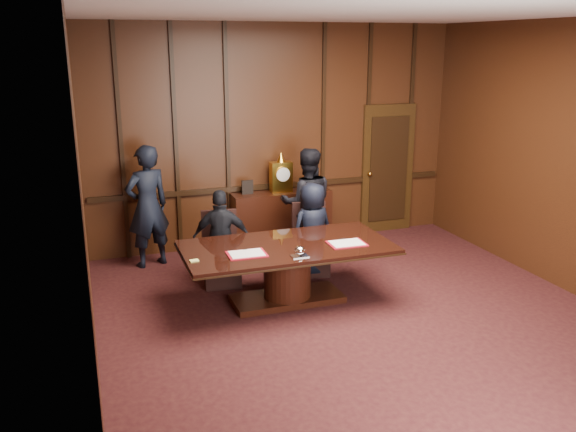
% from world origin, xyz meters
% --- Properties ---
extents(room, '(7.00, 7.04, 3.50)m').
position_xyz_m(room, '(0.07, 0.14, 1.72)').
color(room, black).
rests_on(room, ground).
extents(sideboard, '(1.60, 0.45, 1.54)m').
position_xyz_m(sideboard, '(0.00, 3.26, 0.49)').
color(sideboard, black).
rests_on(sideboard, ground).
extents(conference_table, '(2.62, 1.32, 0.76)m').
position_xyz_m(conference_table, '(-0.64, 1.10, 0.51)').
color(conference_table, black).
rests_on(conference_table, ground).
extents(folder_left, '(0.47, 0.34, 0.02)m').
position_xyz_m(folder_left, '(-1.21, 0.92, 0.77)').
color(folder_left, '#A60F1F').
rests_on(folder_left, conference_table).
extents(folder_right, '(0.47, 0.34, 0.02)m').
position_xyz_m(folder_right, '(0.08, 0.89, 0.77)').
color(folder_right, '#A60F1F').
rests_on(folder_right, conference_table).
extents(inkstand, '(0.20, 0.14, 0.12)m').
position_xyz_m(inkstand, '(-0.64, 0.65, 0.81)').
color(inkstand, white).
rests_on(inkstand, conference_table).
extents(notepad, '(0.11, 0.08, 0.01)m').
position_xyz_m(notepad, '(-1.85, 0.89, 0.77)').
color(notepad, '#E5E972').
rests_on(notepad, conference_table).
extents(chair_left, '(0.53, 0.53, 0.99)m').
position_xyz_m(chair_left, '(-1.29, 1.98, 0.29)').
color(chair_left, black).
rests_on(chair_left, ground).
extents(chair_right, '(0.56, 0.56, 0.99)m').
position_xyz_m(chair_right, '(0.01, 1.98, 0.29)').
color(chair_right, black).
rests_on(chair_right, ground).
extents(signatory_left, '(0.84, 0.52, 1.33)m').
position_xyz_m(signatory_left, '(-1.29, 1.90, 0.67)').
color(signatory_left, black).
rests_on(signatory_left, ground).
extents(signatory_right, '(0.73, 0.56, 1.33)m').
position_xyz_m(signatory_right, '(0.01, 1.90, 0.67)').
color(signatory_right, black).
rests_on(signatory_right, ground).
extents(witness_left, '(0.76, 0.62, 1.80)m').
position_xyz_m(witness_left, '(-2.12, 3.02, 0.90)').
color(witness_left, black).
rests_on(witness_left, ground).
extents(witness_right, '(0.94, 0.81, 1.68)m').
position_xyz_m(witness_right, '(0.21, 2.65, 0.84)').
color(witness_right, black).
rests_on(witness_right, ground).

